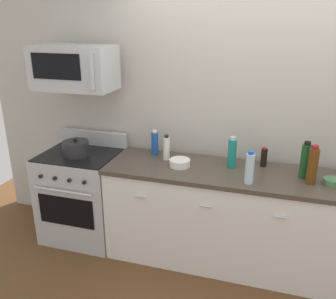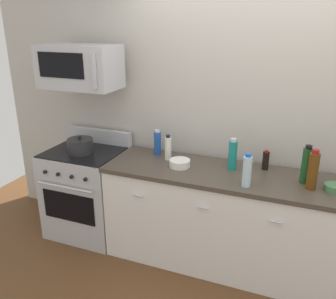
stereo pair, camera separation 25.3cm
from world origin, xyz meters
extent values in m
plane|color=brown|center=(0.00, 0.00, 0.00)|extent=(6.73, 6.73, 0.00)
cube|color=#B7B2A8|center=(0.00, 0.41, 1.35)|extent=(5.61, 0.10, 2.70)
cube|color=white|center=(0.00, 0.00, 0.44)|extent=(2.49, 0.62, 0.88)
cube|color=#473D33|center=(0.00, 0.00, 0.90)|extent=(2.52, 0.65, 0.04)
cube|color=black|center=(0.00, -0.28, 0.05)|extent=(2.49, 0.02, 0.10)
cylinder|color=silver|center=(-0.87, -0.32, 0.72)|extent=(0.10, 0.02, 0.02)
cylinder|color=silver|center=(-0.29, -0.32, 0.72)|extent=(0.10, 0.02, 0.02)
cylinder|color=silver|center=(0.29, -0.32, 0.72)|extent=(0.10, 0.02, 0.02)
cube|color=#B7BABF|center=(-1.63, 0.00, 0.46)|extent=(0.76, 0.64, 0.91)
cube|color=black|center=(-1.63, -0.32, 0.45)|extent=(0.58, 0.01, 0.30)
cylinder|color=#B7BABF|center=(-1.63, -0.35, 0.68)|extent=(0.61, 0.02, 0.02)
cube|color=#B7BABF|center=(-1.63, 0.29, 0.99)|extent=(0.76, 0.06, 0.16)
cube|color=black|center=(-1.63, 0.00, 0.92)|extent=(0.73, 0.61, 0.01)
cylinder|color=black|center=(-1.86, -0.33, 0.79)|extent=(0.04, 0.02, 0.04)
cylinder|color=black|center=(-1.71, -0.33, 0.79)|extent=(0.04, 0.02, 0.04)
cylinder|color=black|center=(-1.56, -0.33, 0.79)|extent=(0.04, 0.02, 0.04)
cylinder|color=black|center=(-1.41, -0.33, 0.79)|extent=(0.04, 0.02, 0.04)
cube|color=#B7BABF|center=(-1.63, 0.05, 1.75)|extent=(0.74, 0.40, 0.40)
cube|color=black|center=(-1.69, -0.15, 1.78)|extent=(0.48, 0.01, 0.22)
cube|color=#B7BABF|center=(-1.34, -0.17, 1.75)|extent=(0.02, 0.04, 0.30)
cylinder|color=#197F7A|center=(-0.15, 0.10, 1.05)|extent=(0.08, 0.08, 0.26)
cylinder|color=beige|center=(-0.15, 0.10, 1.19)|extent=(0.05, 0.05, 0.03)
cylinder|color=#1E4CA5|center=(-0.91, 0.20, 1.03)|extent=(0.07, 0.07, 0.23)
cylinder|color=silver|center=(-0.91, 0.20, 1.16)|extent=(0.04, 0.04, 0.02)
cylinder|color=silver|center=(0.02, -0.20, 1.05)|extent=(0.07, 0.07, 0.25)
cylinder|color=blue|center=(0.02, -0.20, 1.18)|extent=(0.05, 0.05, 0.03)
cylinder|color=#59330F|center=(0.50, -0.06, 1.07)|extent=(0.08, 0.08, 0.30)
cylinder|color=maroon|center=(0.50, -0.06, 1.23)|extent=(0.05, 0.05, 0.03)
cylinder|color=#19471E|center=(0.45, 0.05, 1.07)|extent=(0.08, 0.08, 0.29)
cylinder|color=black|center=(0.45, 0.05, 1.23)|extent=(0.05, 0.05, 0.03)
cylinder|color=black|center=(0.12, 0.21, 1.00)|extent=(0.06, 0.06, 0.16)
cylinder|color=maroon|center=(0.12, 0.21, 1.09)|extent=(0.04, 0.04, 0.02)
cylinder|color=silver|center=(-0.77, 0.11, 1.03)|extent=(0.06, 0.06, 0.22)
cylinder|color=black|center=(-0.77, 0.11, 1.15)|extent=(0.04, 0.04, 0.02)
cylinder|color=white|center=(-0.60, -0.02, 0.95)|extent=(0.19, 0.19, 0.07)
torus|color=white|center=(-0.60, -0.02, 0.98)|extent=(0.19, 0.19, 0.01)
cylinder|color=white|center=(-0.60, -0.02, 0.92)|extent=(0.10, 0.10, 0.01)
cylinder|color=#477A4C|center=(0.67, -0.03, 0.95)|extent=(0.14, 0.14, 0.05)
torus|color=#477A4C|center=(0.67, -0.03, 0.97)|extent=(0.14, 0.14, 0.01)
cylinder|color=#477A4C|center=(0.67, -0.03, 0.92)|extent=(0.08, 0.08, 0.01)
cylinder|color=#262628|center=(-1.63, -0.05, 0.99)|extent=(0.25, 0.25, 0.14)
sphere|color=black|center=(-1.63, -0.05, 1.08)|extent=(0.04, 0.04, 0.04)
camera|label=1|loc=(0.17, -2.91, 2.18)|focal=38.46mm
camera|label=2|loc=(0.40, -2.83, 2.18)|focal=38.46mm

